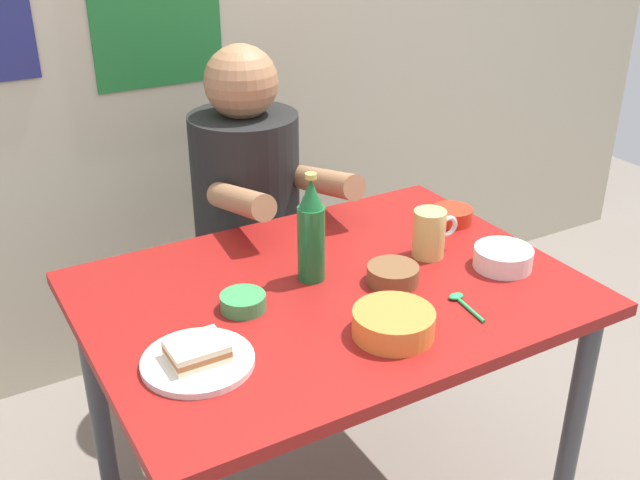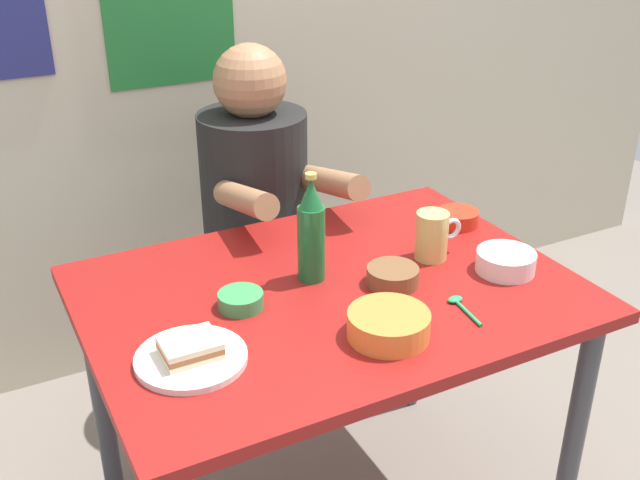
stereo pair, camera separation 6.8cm
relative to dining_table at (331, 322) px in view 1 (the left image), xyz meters
name	(u,v)px [view 1 (the left image)]	position (x,y,z in m)	size (l,w,h in m)	color
dining_table	(331,322)	(0.00, 0.00, 0.00)	(1.10, 0.80, 0.74)	maroon
stool	(251,302)	(0.08, 0.63, -0.30)	(0.34, 0.34, 0.45)	#4C4C51
person_seated	(247,183)	(0.08, 0.62, 0.12)	(0.33, 0.56, 0.72)	black
plate_orange	(198,361)	(-0.37, -0.13, 0.10)	(0.22, 0.22, 0.01)	silver
sandwich	(197,351)	(-0.37, -0.13, 0.13)	(0.11, 0.09, 0.04)	beige
beer_mug	(430,233)	(0.29, 0.02, 0.15)	(0.13, 0.08, 0.12)	#D1BC66
beer_bottle	(311,232)	(-0.02, 0.06, 0.21)	(0.06, 0.06, 0.26)	#19602D
sauce_bowl_chili	(452,214)	(0.46, 0.14, 0.12)	(0.11, 0.11, 0.04)	red
rice_bowl_white	(503,257)	(0.41, -0.12, 0.12)	(0.14, 0.14, 0.05)	silver
dip_bowl_green	(243,301)	(-0.21, 0.02, 0.11)	(0.10, 0.10, 0.03)	#388C4C
condiment_bowl_brown	(393,274)	(0.14, -0.05, 0.12)	(0.12, 0.12, 0.04)	brown
soup_bowl_orange	(393,322)	(0.01, -0.23, 0.12)	(0.17, 0.17, 0.05)	orange
spoon	(461,301)	(0.21, -0.20, 0.10)	(0.04, 0.12, 0.01)	#26A559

